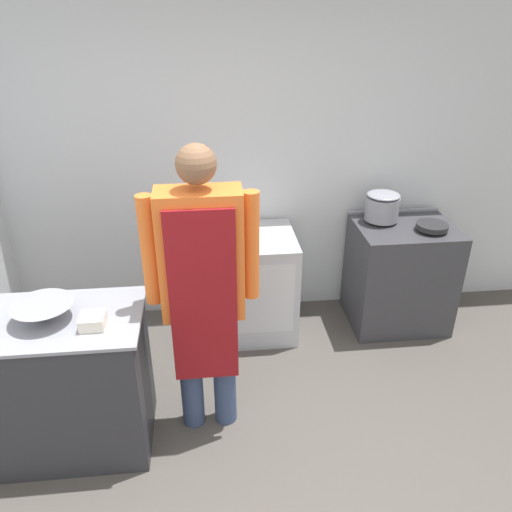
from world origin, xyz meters
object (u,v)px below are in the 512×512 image
stove (399,275)px  stock_pot (382,206)px  plastic_tub (93,321)px  fridge_unit (254,284)px  mixing_bowl (44,312)px  person_cook (203,282)px  saute_pan (432,226)px

stove → stock_pot: stock_pot is taller
plastic_tub → stock_pot: (2.00, 1.27, 0.07)m
stove → stock_pot: (-0.17, 0.11, 0.57)m
fridge_unit → mixing_bowl: mixing_bowl is taller
mixing_bowl → fridge_unit: bearing=41.2°
mixing_bowl → stove: bearing=23.7°
person_cook → mixing_bowl: size_ratio=5.47×
person_cook → stock_pot: 1.79m
stove → person_cook: size_ratio=0.49×
plastic_tub → stock_pot: size_ratio=0.49×
stock_pot → saute_pan: 0.40m
stove → stock_pot: 0.60m
person_cook → stock_pot: (1.41, 1.10, -0.03)m
stove → stock_pot: size_ratio=3.41×
stove → stock_pot: bearing=147.7°
fridge_unit → plastic_tub: (-0.97, -1.18, 0.52)m
stock_pot → person_cook: bearing=-142.1°
stove → fridge_unit: (-1.20, 0.02, -0.02)m
plastic_tub → saute_pan: bearing=24.5°
plastic_tub → saute_pan: plastic_tub is taller
plastic_tub → saute_pan: size_ratio=0.53×
mixing_bowl → saute_pan: mixing_bowl is taller
saute_pan → mixing_bowl: bearing=-159.6°
stock_pot → fridge_unit: bearing=-174.8°
stove → person_cook: 1.97m
mixing_bowl → stock_pot: bearing=27.5°
stove → mixing_bowl: (-2.44, -1.07, 0.51)m
fridge_unit → person_cook: (-0.39, -1.01, 0.62)m
fridge_unit → plastic_tub: plastic_tub is taller
person_cook → mixing_bowl: bearing=-174.5°
plastic_tub → stock_pot: stock_pot is taller
fridge_unit → stock_pot: (1.02, 0.09, 0.59)m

